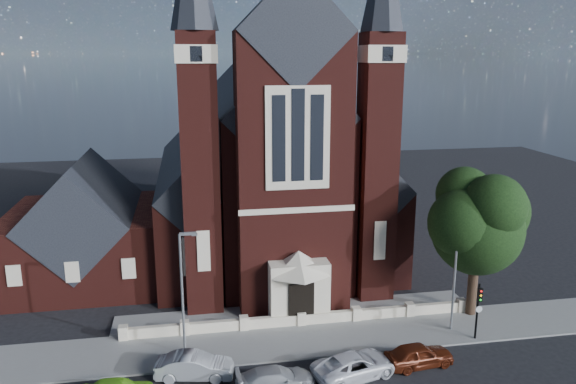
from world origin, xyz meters
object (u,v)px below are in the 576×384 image
traffic_signal (478,304)px  car_silver_b (276,379)px  street_lamp_left (183,287)px  parish_hall (85,233)px  car_silver_a (195,366)px  car_white_suv (355,365)px  street_tree (481,225)px  street_lamp_right (457,268)px  car_dark_red (419,355)px  church (267,166)px

traffic_signal → car_silver_b: (-13.94, -3.21, -1.92)m
street_lamp_left → parish_hall: bearing=120.0°
car_silver_a → car_white_suv: (9.29, -1.53, -0.03)m
parish_hall → street_tree: 31.27m
parish_hall → car_silver_b: (13.06, -18.79, -3.35)m
street_lamp_right → car_white_suv: 10.07m
street_tree → car_silver_b: bearing=-157.3°
car_silver_b → car_dark_red: 9.00m
car_silver_a → car_white_suv: car_silver_a is taller
street_lamp_right → car_silver_a: bearing=-171.0°
street_tree → traffic_signal: (-1.60, -3.28, -4.38)m
parish_hall → street_lamp_left: 16.18m
traffic_signal → car_white_suv: traffic_signal is taller
parish_hall → car_silver_a: parish_hall is taller
church → car_silver_b: church is taller
car_silver_a → car_dark_red: bearing=-85.6°
street_lamp_right → street_lamp_left: bearing=180.0°
traffic_signal → car_silver_b: bearing=-167.0°
street_lamp_left → street_lamp_right: size_ratio=1.00×
street_lamp_right → car_white_suv: (-8.23, -4.31, -3.88)m
church → car_dark_red: (6.01, -22.80, -7.46)m
street_lamp_right → car_silver_b: size_ratio=1.78×
car_silver_b → street_lamp_left: bearing=42.1°
traffic_signal → car_white_suv: size_ratio=0.77×
car_dark_red → car_silver_a: bearing=78.7°
parish_hall → car_silver_b: parish_hall is taller
car_dark_red → traffic_signal: bearing=-72.0°
street_lamp_right → traffic_signal: street_lamp_right is taller
parish_hall → traffic_signal: bearing=-30.0°
car_silver_a → car_silver_b: size_ratio=1.00×
street_lamp_left → car_dark_red: 14.96m
street_lamp_left → car_silver_a: street_lamp_left is taller
parish_hall → car_dark_red: bearing=-39.1°
street_tree → traffic_signal: 5.70m
street_tree → church: bearing=126.2°
parish_hall → church: bearing=17.2°
parish_hall → street_tree: street_tree is taller
car_white_suv → church: bearing=-11.7°
parish_hall → street_lamp_left: size_ratio=1.51×
street_lamp_left → street_lamp_right: 18.00m
car_silver_a → car_white_suv: size_ratio=0.88×
church → parish_hall: church is taller
church → traffic_signal: size_ratio=8.72×
street_lamp_right → car_dark_red: size_ratio=1.90×
traffic_signal → car_dark_red: traffic_signal is taller
car_silver_b → parish_hall: bearing=30.8°
street_lamp_left → car_silver_b: street_lamp_left is taller
car_dark_red → street_lamp_left: bearing=67.9°
street_lamp_right → car_silver_b: bearing=-159.8°
church → car_dark_red: church is taller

